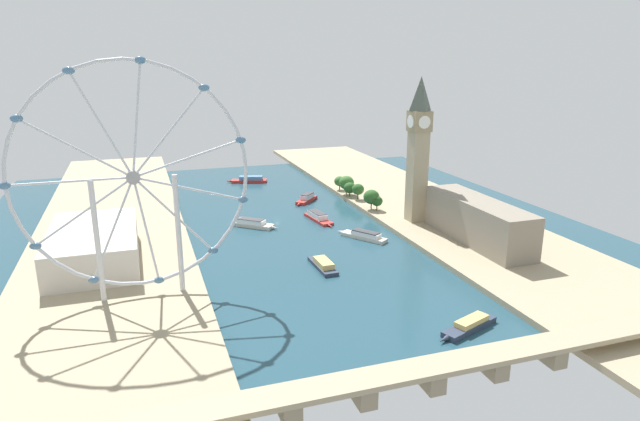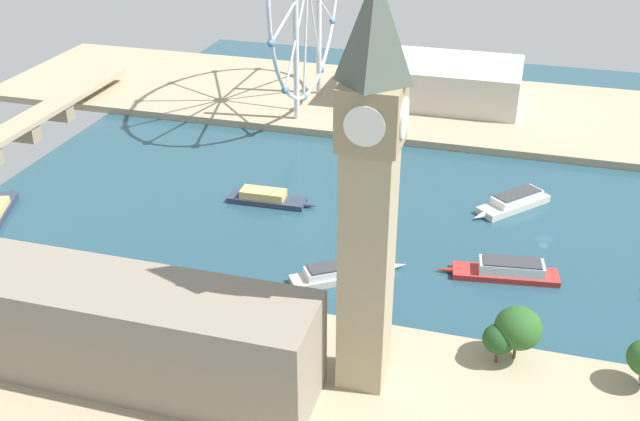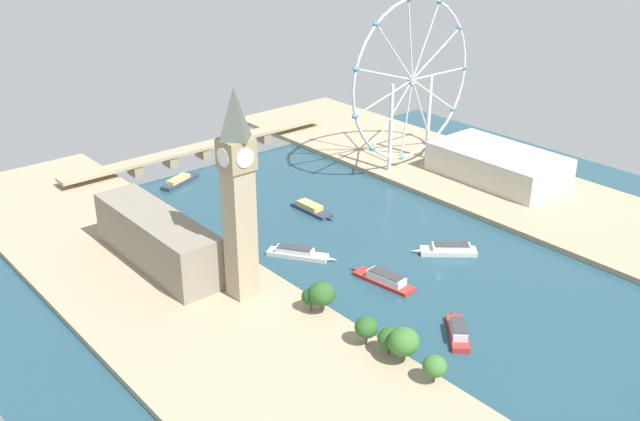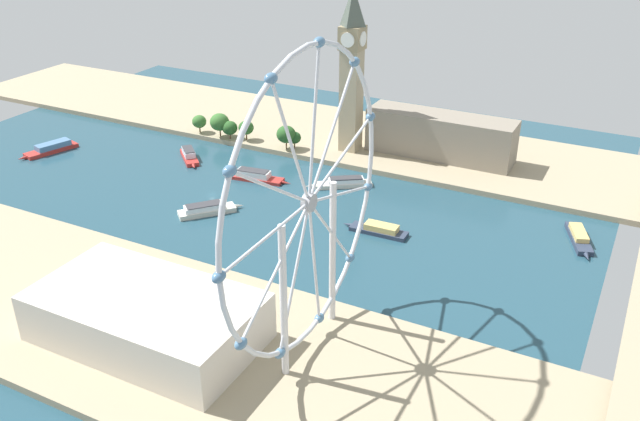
# 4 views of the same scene
# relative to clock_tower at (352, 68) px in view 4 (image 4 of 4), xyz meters

# --- Properties ---
(ground_plane) EXTENTS (384.23, 384.23, 0.00)m
(ground_plane) POSITION_rel_clock_tower_xyz_m (83.83, -40.18, -51.38)
(ground_plane) COLOR #234756
(riverbank_left) EXTENTS (90.00, 520.00, 3.00)m
(riverbank_left) POSITION_rel_clock_tower_xyz_m (-23.29, -40.18, -49.88)
(riverbank_left) COLOR tan
(riverbank_left) RESTS_ON ground_plane
(riverbank_right) EXTENTS (90.00, 520.00, 3.00)m
(riverbank_right) POSITION_rel_clock_tower_xyz_m (190.94, -40.18, -49.88)
(riverbank_right) COLOR tan
(riverbank_right) RESTS_ON ground_plane
(clock_tower) EXTENTS (13.25, 13.25, 93.11)m
(clock_tower) POSITION_rel_clock_tower_xyz_m (0.00, 0.00, 0.00)
(clock_tower) COLOR tan
(clock_tower) RESTS_ON riverbank_left
(parliament_block) EXTENTS (22.00, 83.80, 24.84)m
(parliament_block) POSITION_rel_clock_tower_xyz_m (-13.95, 49.90, -35.96)
(parliament_block) COLOR gray
(parliament_block) RESTS_ON riverbank_left
(tree_row_embankment) EXTENTS (13.14, 74.66, 14.69)m
(tree_row_embankment) POSITION_rel_clock_tower_xyz_m (16.61, -63.24, -40.14)
(tree_row_embankment) COLOR #513823
(tree_row_embankment) RESTS_ON riverbank_left
(ferris_wheel) EXTENTS (101.67, 3.20, 105.28)m
(ferris_wheel) POSITION_rel_clock_tower_xyz_m (173.68, 65.64, 5.64)
(ferris_wheel) COLOR silver
(ferris_wheel) RESTS_ON riverbank_right
(riverside_hall) EXTENTS (43.68, 78.85, 17.88)m
(riverside_hall) POSITION_rel_clock_tower_xyz_m (196.90, 13.48, -39.44)
(riverside_hall) COLOR beige
(riverside_hall) RESTS_ON riverbank_right
(tour_boat_0) EXTENTS (23.28, 24.44, 6.16)m
(tour_boat_0) POSITION_rel_clock_tower_xyz_m (50.52, -79.45, -48.95)
(tour_boat_0) COLOR #B22D28
(tour_boat_0) RESTS_ON ground_plane
(tour_boat_1) EXTENTS (27.89, 25.37, 5.30)m
(tour_boat_1) POSITION_rel_clock_tower_xyz_m (102.97, -29.35, -49.15)
(tour_boat_1) COLOR beige
(tour_boat_1) RESTS_ON ground_plane
(tour_boat_2) EXTENTS (36.12, 17.18, 5.50)m
(tour_boat_2) POSITION_rel_clock_tower_xyz_m (78.56, -159.84, -49.07)
(tour_boat_2) COLOR #B22D28
(tour_boat_2) RESTS_ON ground_plane
(tour_boat_3) EXTENTS (8.57, 31.79, 4.72)m
(tour_boat_3) POSITION_rel_clock_tower_xyz_m (83.00, 53.51, -49.47)
(tour_boat_3) COLOR #2D384C
(tour_boat_3) RESTS_ON ground_plane
(tour_boat_4) EXTENTS (23.62, 32.16, 5.13)m
(tour_boat_4) POSITION_rel_clock_tower_xyz_m (43.58, 16.28, -49.30)
(tour_boat_4) COLOR beige
(tour_boat_4) RESTS_ON ground_plane
(tour_boat_5) EXTENTS (12.08, 36.04, 5.62)m
(tour_boat_5) POSITION_rel_clock_tower_xyz_m (57.74, -29.84, -49.08)
(tour_boat_5) COLOR #B22D28
(tour_boat_5) RESTS_ON ground_plane
(tour_boat_6) EXTENTS (32.84, 16.44, 4.58)m
(tour_boat_6) POSITION_rel_clock_tower_xyz_m (48.37, 137.23, -49.51)
(tour_boat_6) COLOR #2D384C
(tour_boat_6) RESTS_ON ground_plane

